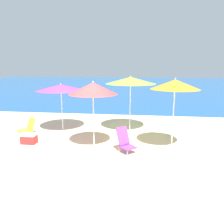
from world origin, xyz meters
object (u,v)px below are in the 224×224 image
Objects in this scene: beach_chair_purple at (125,141)px; beach_umbrella_lime at (131,80)px; beach_umbrella_purple at (61,87)px; beach_umbrella_orange at (175,84)px; water_bottle at (9,145)px; beach_chair_yellow at (28,127)px; cooler_box at (29,138)px; beach_umbrella_red at (93,88)px.

beach_umbrella_lime is at bearing 46.31° from beach_chair_purple.
beach_umbrella_orange is (4.29, -1.65, 0.30)m from beach_umbrella_purple.
beach_umbrella_purple is 3.03m from water_bottle.
beach_chair_yellow reaches higher than cooler_box.
beach_umbrella_purple is 0.90× the size of beach_umbrella_lime.
cooler_box is (-3.42, -2.06, -1.91)m from beach_umbrella_lime.
beach_umbrella_orange is at bearing -26.64° from beach_chair_purple.
beach_umbrella_purple is 7.94× the size of water_bottle.
beach_chair_purple reaches higher than beach_chair_yellow.
beach_chair_purple is (1.05, -0.27, -1.61)m from beach_umbrella_red.
beach_umbrella_purple is at bearing 158.93° from beach_umbrella_orange.
beach_umbrella_orange reaches higher than beach_chair_yellow.
beach_umbrella_red is (1.74, -1.82, 0.16)m from beach_umbrella_purple.
beach_umbrella_purple reaches higher than cooler_box.
beach_umbrella_orange is 5.24m from cooler_box.
beach_umbrella_purple is 0.89× the size of beach_umbrella_orange.
beach_chair_purple is at bearing -5.27° from cooler_box.
beach_umbrella_orange is 5.72m from water_bottle.
water_bottle is (-1.03, -2.29, -1.70)m from beach_umbrella_purple.
beach_umbrella_orange is 2.34m from beach_chair_purple.
beach_umbrella_purple is 3.77m from beach_chair_purple.
water_bottle is 0.50× the size of cooler_box.
beach_chair_purple is 1.49× the size of cooler_box.
beach_umbrella_red is 3.37m from water_bottle.
beach_umbrella_red is 4.22× the size of cooler_box.
beach_chair_yellow reaches higher than water_bottle.
beach_umbrella_orange is at bearing -53.08° from beach_umbrella_lime.
beach_umbrella_red is at bearing 23.21° from beach_chair_yellow.
beach_umbrella_lime is 4.37× the size of cooler_box.
beach_umbrella_orange is at bearing 33.38° from beach_chair_yellow.
water_bottle is (-3.82, -0.21, -0.26)m from beach_chair_purple.
beach_umbrella_purple is at bearing 80.30° from beach_chair_yellow.
beach_chair_purple is (-1.50, -0.43, -1.75)m from beach_umbrella_orange.
cooler_box is (-4.88, -0.12, -1.92)m from beach_umbrella_orange.
beach_umbrella_red reaches higher than beach_chair_yellow.
beach_umbrella_orange reaches higher than cooler_box.
beach_umbrella_purple is 3.94× the size of cooler_box.
beach_umbrella_red reaches higher than cooler_box.
beach_chair_purple is (-0.04, -2.37, -1.74)m from beach_umbrella_lime.
beach_chair_yellow is at bearing 119.40° from cooler_box.
beach_umbrella_orange reaches higher than water_bottle.
beach_umbrella_red reaches higher than water_bottle.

